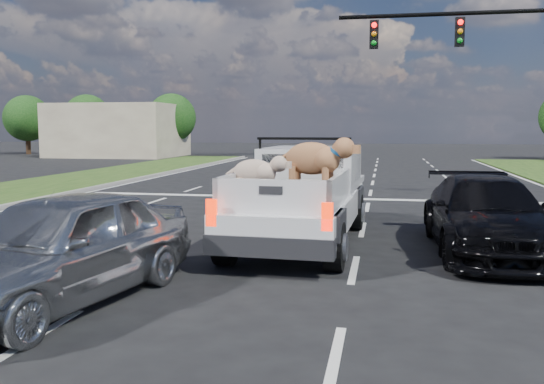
{
  "coord_description": "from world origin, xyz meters",
  "views": [
    {
      "loc": [
        2.22,
        -9.85,
        2.45
      ],
      "look_at": [
        -0.09,
        2.0,
        1.1
      ],
      "focal_mm": 38.0,
      "sensor_mm": 36.0,
      "label": 1
    }
  ],
  "objects_px": {
    "traffic_signal": "(542,57)",
    "pickup_truck": "(303,193)",
    "silver_sedan": "(60,247)",
    "black_coupe": "(486,215)"
  },
  "relations": [
    {
      "from": "silver_sedan",
      "to": "black_coupe",
      "type": "xyz_separation_m",
      "value": [
        6.41,
        4.57,
        -0.05
      ]
    },
    {
      "from": "black_coupe",
      "to": "silver_sedan",
      "type": "bearing_deg",
      "value": -146.02
    },
    {
      "from": "silver_sedan",
      "to": "black_coupe",
      "type": "height_order",
      "value": "silver_sedan"
    },
    {
      "from": "traffic_signal",
      "to": "silver_sedan",
      "type": "relative_size",
      "value": 1.96
    },
    {
      "from": "traffic_signal",
      "to": "black_coupe",
      "type": "height_order",
      "value": "traffic_signal"
    },
    {
      "from": "traffic_signal",
      "to": "pickup_truck",
      "type": "distance_m",
      "value": 11.23
    },
    {
      "from": "silver_sedan",
      "to": "pickup_truck",
      "type": "bearing_deg",
      "value": 71.61
    },
    {
      "from": "silver_sedan",
      "to": "black_coupe",
      "type": "distance_m",
      "value": 7.87
    },
    {
      "from": "traffic_signal",
      "to": "black_coupe",
      "type": "bearing_deg",
      "value": -109.13
    },
    {
      "from": "traffic_signal",
      "to": "pickup_truck",
      "type": "bearing_deg",
      "value": -128.79
    }
  ]
}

